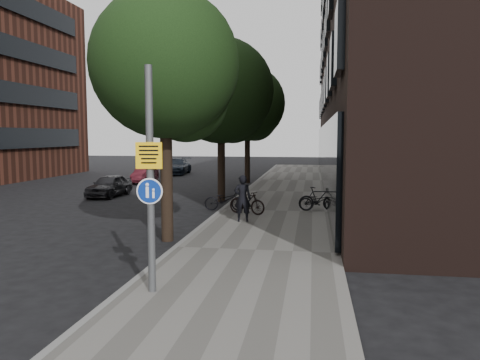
% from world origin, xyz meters
% --- Properties ---
extents(ground, '(120.00, 120.00, 0.00)m').
position_xyz_m(ground, '(0.00, 0.00, 0.00)').
color(ground, black).
rests_on(ground, ground).
extents(sidewalk, '(4.50, 60.00, 0.12)m').
position_xyz_m(sidewalk, '(0.25, 10.00, 0.06)').
color(sidewalk, '#65635E').
rests_on(sidewalk, ground).
extents(curb_edge, '(0.15, 60.00, 0.13)m').
position_xyz_m(curb_edge, '(-2.00, 10.00, 0.07)').
color(curb_edge, slate).
rests_on(curb_edge, ground).
extents(building_right_dark_brick, '(12.00, 40.00, 18.00)m').
position_xyz_m(building_right_dark_brick, '(8.50, 22.00, 9.00)').
color(building_right_dark_brick, black).
rests_on(building_right_dark_brick, ground).
extents(street_tree_near, '(4.40, 4.40, 7.50)m').
position_xyz_m(street_tree_near, '(-2.53, 4.64, 5.11)').
color(street_tree_near, black).
rests_on(street_tree_near, ground).
extents(street_tree_mid, '(5.00, 5.00, 7.80)m').
position_xyz_m(street_tree_mid, '(-2.53, 13.14, 5.11)').
color(street_tree_mid, black).
rests_on(street_tree_mid, ground).
extents(street_tree_far, '(5.00, 5.00, 7.80)m').
position_xyz_m(street_tree_far, '(-2.53, 22.14, 5.11)').
color(street_tree_far, black).
rests_on(street_tree_far, ground).
extents(signpost, '(0.51, 0.15, 4.42)m').
position_xyz_m(signpost, '(-1.37, -0.34, 2.35)').
color(signpost, '#595B5E').
rests_on(signpost, sidewalk).
extents(pedestrian, '(0.65, 0.47, 1.68)m').
position_xyz_m(pedestrian, '(-0.72, 7.39, 0.96)').
color(pedestrian, black).
rests_on(pedestrian, sidewalk).
extents(parked_bike_facade_near, '(1.58, 0.61, 0.82)m').
position_xyz_m(parked_bike_facade_near, '(2.00, 10.21, 0.53)').
color(parked_bike_facade_near, black).
rests_on(parked_bike_facade_near, sidewalk).
extents(parked_bike_facade_far, '(1.69, 0.73, 0.98)m').
position_xyz_m(parked_bike_facade_far, '(2.00, 10.21, 0.61)').
color(parked_bike_facade_far, black).
rests_on(parked_bike_facade_far, sidewalk).
extents(parked_bike_curb_near, '(1.74, 0.78, 0.88)m').
position_xyz_m(parked_bike_curb_near, '(-1.80, 9.68, 0.56)').
color(parked_bike_curb_near, black).
rests_on(parked_bike_curb_near, sidewalk).
extents(parked_bike_curb_far, '(1.62, 1.00, 0.94)m').
position_xyz_m(parked_bike_curb_far, '(-0.78, 8.95, 0.59)').
color(parked_bike_curb_far, black).
rests_on(parked_bike_curb_far, sidewalk).
extents(parked_car_near, '(1.50, 3.44, 1.15)m').
position_xyz_m(parked_car_near, '(-8.80, 14.02, 0.58)').
color(parked_car_near, black).
rests_on(parked_car_near, ground).
extents(parked_car_mid, '(1.52, 3.43, 1.10)m').
position_xyz_m(parked_car_mid, '(-9.42, 20.96, 0.55)').
color(parked_car_mid, maroon).
rests_on(parked_car_mid, ground).
extents(parked_car_far, '(2.12, 4.63, 1.31)m').
position_xyz_m(parked_car_far, '(-9.35, 28.12, 0.66)').
color(parked_car_far, '#19212E').
rests_on(parked_car_far, ground).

